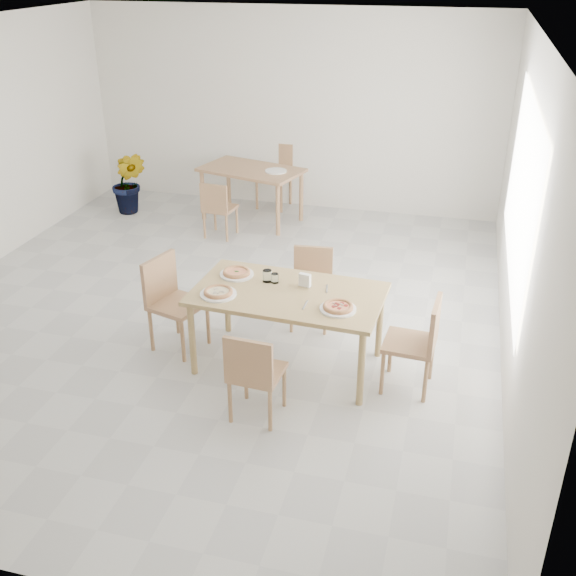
% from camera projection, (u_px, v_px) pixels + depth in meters
% --- Properties ---
extents(room, '(7.28, 7.00, 7.00)m').
position_uv_depth(room, '(521.00, 190.00, 6.10)').
color(room, '#B9B9B5').
rests_on(room, ground).
extents(main_table, '(1.72, 1.03, 0.75)m').
position_uv_depth(main_table, '(288.00, 299.00, 5.95)').
color(main_table, tan).
rests_on(main_table, ground).
extents(chair_south, '(0.43, 0.43, 0.81)m').
position_uv_depth(chair_south, '(253.00, 371.00, 5.31)').
color(chair_south, '#A07050').
rests_on(chair_south, ground).
extents(chair_north, '(0.43, 0.43, 0.80)m').
position_uv_depth(chair_north, '(312.00, 281.00, 6.77)').
color(chair_north, '#A07050').
rests_on(chair_north, ground).
extents(chair_west, '(0.55, 0.55, 0.90)m').
position_uv_depth(chair_west, '(170.00, 296.00, 6.34)').
color(chair_west, '#A07050').
rests_on(chair_west, ground).
extents(chair_east, '(0.46, 0.46, 0.86)m').
position_uv_depth(chair_east, '(420.00, 339.00, 5.69)').
color(chair_east, '#A07050').
rests_on(chair_east, ground).
extents(plate_margherita, '(0.31, 0.31, 0.02)m').
position_uv_depth(plate_margherita, '(237.00, 274.00, 6.22)').
color(plate_margherita, white).
rests_on(plate_margherita, main_table).
extents(plate_mushroom, '(0.32, 0.32, 0.02)m').
position_uv_depth(plate_mushroom, '(218.00, 294.00, 5.87)').
color(plate_mushroom, white).
rests_on(plate_mushroom, main_table).
extents(plate_pepperoni, '(0.31, 0.31, 0.02)m').
position_uv_depth(plate_pepperoni, '(338.00, 309.00, 5.62)').
color(plate_pepperoni, white).
rests_on(plate_pepperoni, main_table).
extents(pizza_margherita, '(0.31, 0.31, 0.03)m').
position_uv_depth(pizza_margherita, '(237.00, 272.00, 6.21)').
color(pizza_margherita, tan).
rests_on(pizza_margherita, plate_margherita).
extents(pizza_mushroom, '(0.28, 0.28, 0.03)m').
position_uv_depth(pizza_mushroom, '(218.00, 292.00, 5.86)').
color(pizza_mushroom, tan).
rests_on(pizza_mushroom, plate_mushroom).
extents(pizza_pepperoni, '(0.33, 0.33, 0.03)m').
position_uv_depth(pizza_pepperoni, '(338.00, 306.00, 5.61)').
color(pizza_pepperoni, tan).
rests_on(pizza_pepperoni, plate_pepperoni).
extents(tumbler_a, '(0.08, 0.08, 0.11)m').
position_uv_depth(tumbler_a, '(267.00, 276.00, 6.09)').
color(tumbler_a, white).
rests_on(tumbler_a, main_table).
extents(tumbler_b, '(0.07, 0.07, 0.09)m').
position_uv_depth(tumbler_b, '(275.00, 278.00, 6.07)').
color(tumbler_b, white).
rests_on(tumbler_b, main_table).
extents(napkin_holder, '(0.12, 0.08, 0.13)m').
position_uv_depth(napkin_holder, '(305.00, 281.00, 5.98)').
color(napkin_holder, silver).
rests_on(napkin_holder, main_table).
extents(fork_a, '(0.04, 0.16, 0.01)m').
position_uv_depth(fork_a, '(327.00, 289.00, 5.97)').
color(fork_a, silver).
rests_on(fork_a, main_table).
extents(fork_b, '(0.02, 0.17, 0.01)m').
position_uv_depth(fork_b, '(305.00, 305.00, 5.70)').
color(fork_b, silver).
rests_on(fork_b, main_table).
extents(second_table, '(1.52, 1.11, 0.75)m').
position_uv_depth(second_table, '(251.00, 175.00, 9.32)').
color(second_table, '#A07050').
rests_on(second_table, ground).
extents(chair_back_s, '(0.41, 0.41, 0.77)m').
position_uv_depth(chair_back_s, '(218.00, 206.00, 8.81)').
color(chair_back_s, '#A07050').
rests_on(chair_back_s, ground).
extents(chair_back_n, '(0.49, 0.49, 0.91)m').
position_uv_depth(chair_back_n, '(276.00, 171.00, 9.94)').
color(chair_back_n, '#A07050').
rests_on(chair_back_n, ground).
extents(plate_empty, '(0.29, 0.29, 0.02)m').
position_uv_depth(plate_empty, '(276.00, 171.00, 9.14)').
color(plate_empty, white).
rests_on(plate_empty, second_table).
extents(potted_plant, '(0.56, 0.48, 0.91)m').
position_uv_depth(potted_plant, '(129.00, 183.00, 9.67)').
color(potted_plant, '#2E641E').
rests_on(potted_plant, ground).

